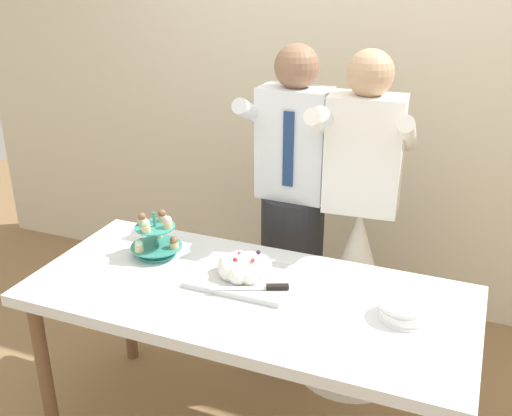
# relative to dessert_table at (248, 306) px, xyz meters

# --- Properties ---
(rear_wall) EXTENTS (5.20, 0.10, 2.90)m
(rear_wall) POSITION_rel_dessert_table_xyz_m (0.00, 1.46, 0.75)
(rear_wall) COLOR beige
(rear_wall) RESTS_ON ground_plane
(dessert_table) EXTENTS (1.80, 0.80, 0.78)m
(dessert_table) POSITION_rel_dessert_table_xyz_m (0.00, 0.00, 0.00)
(dessert_table) COLOR silver
(dessert_table) RESTS_ON ground_plane
(cupcake_stand) EXTENTS (0.23, 0.23, 0.21)m
(cupcake_stand) POSITION_rel_dessert_table_xyz_m (-0.50, 0.14, 0.16)
(cupcake_stand) COLOR teal
(cupcake_stand) RESTS_ON dessert_table
(main_cake_tray) EXTENTS (0.42, 0.32, 0.13)m
(main_cake_tray) POSITION_rel_dessert_table_xyz_m (-0.05, 0.08, 0.12)
(main_cake_tray) COLOR silver
(main_cake_tray) RESTS_ON dessert_table
(plate_stack) EXTENTS (0.19, 0.19, 0.07)m
(plate_stack) POSITION_rel_dessert_table_xyz_m (0.62, 0.04, 0.11)
(plate_stack) COLOR white
(plate_stack) RESTS_ON dessert_table
(person_groom) EXTENTS (0.47, 0.50, 1.66)m
(person_groom) POSITION_rel_dessert_table_xyz_m (-0.05, 0.71, 0.05)
(person_groom) COLOR #232328
(person_groom) RESTS_ON ground_plane
(person_bride) EXTENTS (0.56, 0.56, 1.66)m
(person_bride) POSITION_rel_dessert_table_xyz_m (0.30, 0.66, -0.12)
(person_bride) COLOR white
(person_bride) RESTS_ON ground_plane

